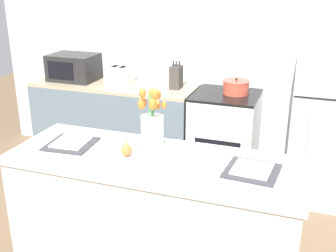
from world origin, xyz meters
name	(u,v)px	position (x,y,z in m)	size (l,w,h in m)	color
back_wall	(227,38)	(0.00, 2.00, 1.35)	(5.20, 0.08, 2.70)	silver
kitchen_island	(155,224)	(0.00, 0.00, 0.46)	(1.80, 0.66, 0.92)	silver
back_counter	(116,125)	(-1.06, 1.60, 0.45)	(1.68, 0.60, 0.90)	slate
stove_range	(224,139)	(0.10, 1.60, 0.45)	(0.60, 0.61, 0.90)	silver
refrigerator	(334,112)	(1.05, 1.60, 0.83)	(0.68, 0.67, 1.65)	#B7BABC
flower_vase	(152,129)	(-0.03, 0.05, 1.09)	(0.16, 0.18, 0.43)	silver
pear_figurine	(126,150)	(-0.17, -0.03, 0.96)	(0.07, 0.07, 0.11)	#C66B33
plate_setting_left	(71,143)	(-0.58, 0.02, 0.93)	(0.31, 0.31, 0.02)	#333338
plate_setting_right	(252,170)	(0.58, 0.02, 0.93)	(0.31, 0.31, 0.02)	#333338
toaster	(119,75)	(-1.02, 1.64, 0.98)	(0.28, 0.18, 0.17)	silver
cooking_pot	(236,87)	(0.18, 1.64, 0.96)	(0.25, 0.25, 0.15)	#CC4C38
microwave	(74,67)	(-1.52, 1.60, 1.03)	(0.48, 0.37, 0.27)	black
knife_block	(176,77)	(-0.41, 1.64, 1.01)	(0.10, 0.14, 0.27)	#3D3833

